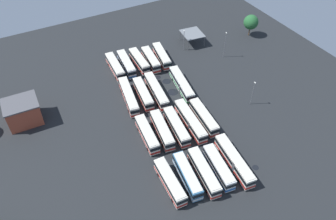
{
  "coord_description": "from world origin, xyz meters",
  "views": [
    {
      "loc": [
        -60.79,
        32.29,
        65.17
      ],
      "look_at": [
        -1.16,
        -0.15,
        1.59
      ],
      "focal_mm": 35.77,
      "sensor_mm": 36.0,
      "label": 1
    }
  ],
  "objects_px": {
    "maintenance_shelter": "(192,34)",
    "bus_row3_slot0": "(162,56)",
    "bus_row1_slot2": "(177,127)",
    "bus_row3_slot3": "(126,64)",
    "bus_row1_slot3": "(162,130)",
    "bus_row3_slot4": "(115,67)",
    "bus_row2_slot3": "(143,94)",
    "bus_row0_slot0": "(234,161)",
    "bus_row1_slot4": "(147,134)",
    "lamp_post_by_building": "(253,92)",
    "bus_row0_slot4": "(170,182)",
    "bus_row1_slot0": "(204,117)",
    "bus_row3_slot1": "(151,59)",
    "bus_row1_slot1": "(190,121)",
    "lamp_post_near_entrance": "(225,44)",
    "bus_row3_slot2": "(139,61)",
    "lamp_post_far_corner": "(184,39)",
    "bus_row2_slot0": "(182,84)",
    "depot_building": "(23,112)",
    "bus_row2_slot4": "(129,96)",
    "bus_row2_slot2": "(156,91)",
    "bus_row0_slot1": "(219,167)",
    "tree_south_edge": "(251,22)",
    "bus_row0_slot2": "(204,172)"
  },
  "relations": [
    {
      "from": "maintenance_shelter",
      "to": "bus_row3_slot0",
      "type": "bearing_deg",
      "value": 107.57
    },
    {
      "from": "bus_row1_slot2",
      "to": "bus_row3_slot3",
      "type": "distance_m",
      "value": 32.44
    },
    {
      "from": "bus_row1_slot3",
      "to": "bus_row3_slot4",
      "type": "bearing_deg",
      "value": 0.34
    },
    {
      "from": "bus_row2_slot3",
      "to": "bus_row0_slot0",
      "type": "bearing_deg",
      "value": -165.4
    },
    {
      "from": "bus_row1_slot4",
      "to": "lamp_post_by_building",
      "type": "distance_m",
      "value": 32.46
    },
    {
      "from": "bus_row2_slot3",
      "to": "bus_row3_slot0",
      "type": "bearing_deg",
      "value": -43.3
    },
    {
      "from": "maintenance_shelter",
      "to": "bus_row1_slot4",
      "type": "bearing_deg",
      "value": 134.77
    },
    {
      "from": "bus_row1_slot2",
      "to": "bus_row0_slot4",
      "type": "bearing_deg",
      "value": 145.39
    },
    {
      "from": "bus_row1_slot0",
      "to": "bus_row3_slot1",
      "type": "distance_m",
      "value": 31.34
    },
    {
      "from": "bus_row1_slot0",
      "to": "bus_row3_slot1",
      "type": "relative_size",
      "value": 1.07
    },
    {
      "from": "bus_row1_slot1",
      "to": "lamp_post_near_entrance",
      "type": "height_order",
      "value": "lamp_post_near_entrance"
    },
    {
      "from": "bus_row3_slot2",
      "to": "lamp_post_far_corner",
      "type": "bearing_deg",
      "value": -85.83
    },
    {
      "from": "bus_row1_slot0",
      "to": "bus_row1_slot3",
      "type": "xyz_separation_m",
      "value": [
        1.19,
        12.13,
        -0.0
      ]
    },
    {
      "from": "bus_row1_slot1",
      "to": "lamp_post_far_corner",
      "type": "relative_size",
      "value": 2.01
    },
    {
      "from": "bus_row3_slot4",
      "to": "bus_row2_slot0",
      "type": "bearing_deg",
      "value": -141.79
    },
    {
      "from": "depot_building",
      "to": "bus_row0_slot4",
      "type": "bearing_deg",
      "value": -146.94
    },
    {
      "from": "bus_row1_slot0",
      "to": "bus_row2_slot0",
      "type": "height_order",
      "value": "same"
    },
    {
      "from": "bus_row2_slot3",
      "to": "maintenance_shelter",
      "type": "relative_size",
      "value": 1.5
    },
    {
      "from": "bus_row1_slot3",
      "to": "bus_row3_slot1",
      "type": "distance_m",
      "value": 32.33
    },
    {
      "from": "bus_row1_slot0",
      "to": "lamp_post_far_corner",
      "type": "distance_m",
      "value": 36.36
    },
    {
      "from": "bus_row2_slot3",
      "to": "bus_row3_slot4",
      "type": "xyz_separation_m",
      "value": [
        16.53,
        2.11,
        0.0
      ]
    },
    {
      "from": "bus_row1_slot3",
      "to": "bus_row3_slot0",
      "type": "relative_size",
      "value": 1.0
    },
    {
      "from": "maintenance_shelter",
      "to": "lamp_post_by_building",
      "type": "xyz_separation_m",
      "value": [
        -36.31,
        2.33,
        0.56
      ]
    },
    {
      "from": "bus_row2_slot4",
      "to": "bus_row3_slot4",
      "type": "xyz_separation_m",
      "value": [
        15.62,
        -2.08,
        -0.0
      ]
    },
    {
      "from": "bus_row2_slot0",
      "to": "lamp_post_by_building",
      "type": "relative_size",
      "value": 1.92
    },
    {
      "from": "bus_row0_slot0",
      "to": "bus_row2_slot4",
      "type": "bearing_deg",
      "value": 20.72
    },
    {
      "from": "bus_row2_slot2",
      "to": "bus_row3_slot1",
      "type": "xyz_separation_m",
      "value": [
        15.3,
        -5.78,
        -0.0
      ]
    },
    {
      "from": "bus_row3_slot3",
      "to": "lamp_post_by_building",
      "type": "height_order",
      "value": "lamp_post_by_building"
    },
    {
      "from": "bus_row0_slot1",
      "to": "bus_row1_slot2",
      "type": "distance_m",
      "value": 16.29
    },
    {
      "from": "bus_row2_slot2",
      "to": "bus_row3_slot2",
      "type": "xyz_separation_m",
      "value": [
        16.35,
        -2.06,
        -0.0
      ]
    },
    {
      "from": "bus_row0_slot4",
      "to": "maintenance_shelter",
      "type": "relative_size",
      "value": 1.44
    },
    {
      "from": "depot_building",
      "to": "tree_south_edge",
      "type": "relative_size",
      "value": 1.15
    },
    {
      "from": "bus_row0_slot2",
      "to": "depot_building",
      "type": "height_order",
      "value": "depot_building"
    },
    {
      "from": "bus_row1_slot2",
      "to": "lamp_post_near_entrance",
      "type": "height_order",
      "value": "lamp_post_near_entrance"
    },
    {
      "from": "bus_row3_slot4",
      "to": "bus_row1_slot0",
      "type": "bearing_deg",
      "value": -159.66
    },
    {
      "from": "bus_row0_slot1",
      "to": "bus_row3_slot3",
      "type": "bearing_deg",
      "value": 2.93
    },
    {
      "from": "bus_row0_slot2",
      "to": "maintenance_shelter",
      "type": "bearing_deg",
      "value": -28.85
    },
    {
      "from": "bus_row0_slot2",
      "to": "bus_row2_slot2",
      "type": "bearing_deg",
      "value": -6.67
    },
    {
      "from": "bus_row1_slot1",
      "to": "bus_row2_slot4",
      "type": "height_order",
      "value": "same"
    },
    {
      "from": "bus_row3_slot4",
      "to": "bus_row3_slot2",
      "type": "bearing_deg",
      "value": -95.92
    },
    {
      "from": "bus_row0_slot1",
      "to": "bus_row1_slot0",
      "type": "xyz_separation_m",
      "value": [
        15.72,
        -6.07,
        0.0
      ]
    },
    {
      "from": "lamp_post_by_building",
      "to": "tree_south_edge",
      "type": "relative_size",
      "value": 0.99
    },
    {
      "from": "bus_row1_slot0",
      "to": "maintenance_shelter",
      "type": "height_order",
      "value": "maintenance_shelter"
    },
    {
      "from": "bus_row2_slot2",
      "to": "lamp_post_near_entrance",
      "type": "xyz_separation_m",
      "value": [
        7.3,
        -29.49,
        3.21
      ]
    },
    {
      "from": "bus_row0_slot0",
      "to": "bus_row1_slot3",
      "type": "height_order",
      "value": "same"
    },
    {
      "from": "lamp_post_far_corner",
      "to": "lamp_post_by_building",
      "type": "xyz_separation_m",
      "value": [
        -33.92,
        -2.55,
        0.2
      ]
    },
    {
      "from": "bus_row3_slot0",
      "to": "bus_row2_slot0",
      "type": "bearing_deg",
      "value": 173.93
    },
    {
      "from": "bus_row0_slot4",
      "to": "bus_row1_slot2",
      "type": "bearing_deg",
      "value": -34.61
    },
    {
      "from": "bus_row1_slot3",
      "to": "bus_row2_slot2",
      "type": "distance_m",
      "value": 15.98
    },
    {
      "from": "bus_row1_slot1",
      "to": "bus_row3_slot3",
      "type": "xyz_separation_m",
      "value": [
        32.36,
        4.62,
        -0.0
      ]
    }
  ]
}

